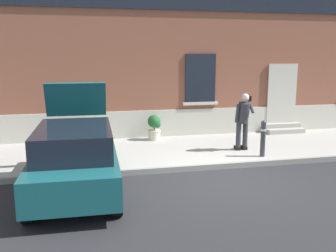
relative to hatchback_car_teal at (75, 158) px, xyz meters
name	(u,v)px	position (x,y,z in m)	size (l,w,h in m)	color
ground_plane	(222,181)	(3.41, 0.01, -0.80)	(80.00, 80.00, 0.00)	#232326
sidewalk	(190,150)	(3.41, 2.81, -0.72)	(24.00, 3.60, 0.15)	#99968E
curb_edge	(209,167)	(3.41, 0.95, -0.72)	(24.00, 0.12, 0.15)	gray
building_facade	(172,35)	(3.42, 5.29, 2.93)	(24.00, 1.52, 7.50)	brown
entrance_stoop	(283,129)	(7.48, 4.34, -0.52)	(1.44, 0.64, 0.32)	#9E998E
hatchback_car_teal	(75,158)	(0.00, 0.00, 0.00)	(1.87, 4.11, 2.34)	#165156
bollard_near_person	(263,137)	(5.14, 1.36, -0.09)	(0.15, 0.15, 1.04)	#333338
person_on_phone	(243,118)	(4.86, 2.13, 0.35)	(0.51, 0.51, 1.74)	#2D2D33
planter_charcoal	(71,132)	(-0.21, 3.90, -0.19)	(0.44, 0.44, 0.86)	#2D2D30
planter_cream	(154,127)	(2.52, 4.12, -0.19)	(0.44, 0.44, 0.86)	beige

